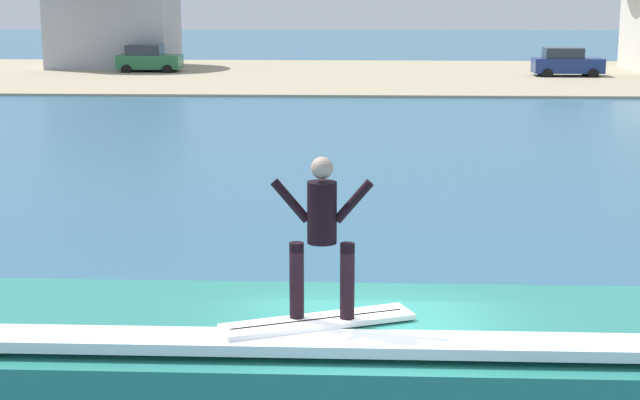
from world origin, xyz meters
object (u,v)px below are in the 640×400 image
at_px(wave_crest, 301,380).
at_px(house_with_chimney, 113,3).
at_px(surfboard, 318,322).
at_px(surfer, 322,229).
at_px(car_near_shore, 149,59).
at_px(car_far_shore, 566,63).

height_order(wave_crest, house_with_chimney, house_with_chimney).
height_order(wave_crest, surfboard, surfboard).
distance_m(surfer, car_near_shore, 56.00).
distance_m(surfer, car_far_shore, 53.70).
height_order(surfboard, car_near_shore, car_near_shore).
distance_m(surfer, house_with_chimney, 60.76).
bearing_deg(house_with_chimney, surfer, -73.88).
relative_size(surfboard, surfer, 1.21).
distance_m(wave_crest, house_with_chimney, 60.25).
distance_m(wave_crest, surfboard, 1.12).
bearing_deg(car_far_shore, car_near_shore, 175.33).
bearing_deg(car_far_shore, wave_crest, -104.28).
distance_m(surfboard, house_with_chimney, 60.83).
relative_size(wave_crest, car_far_shore, 2.29).
bearing_deg(house_with_chimney, wave_crest, -73.98).
relative_size(wave_crest, car_near_shore, 2.39).
relative_size(surfer, house_with_chimney, 0.18).
bearing_deg(surfer, house_with_chimney, 106.12).
distance_m(wave_crest, car_far_shore, 53.21).
xyz_separation_m(surfboard, surfer, (0.04, 0.05, 1.03)).
bearing_deg(surfboard, house_with_chimney, 106.07).
bearing_deg(surfer, car_far_shore, 76.14).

